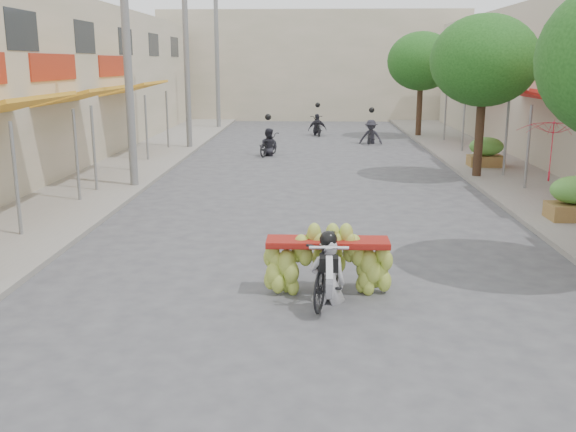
{
  "coord_description": "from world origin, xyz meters",
  "views": [
    {
      "loc": [
        -0.01,
        -6.99,
        3.75
      ],
      "look_at": [
        -0.42,
        4.01,
        1.1
      ],
      "focal_mm": 40.0,
      "sensor_mm": 36.0,
      "label": 1
    }
  ],
  "objects": [
    {
      "name": "ground",
      "position": [
        0.0,
        0.0,
        0.0
      ],
      "size": [
        120.0,
        120.0,
        0.0
      ],
      "primitive_type": "plane",
      "color": "#505055",
      "rests_on": "ground"
    },
    {
      "name": "sidewalk_left",
      "position": [
        -7.0,
        15.0,
        0.06
      ],
      "size": [
        4.0,
        60.0,
        0.12
      ],
      "primitive_type": "cube",
      "color": "gray",
      "rests_on": "ground"
    },
    {
      "name": "sidewalk_right",
      "position": [
        7.0,
        15.0,
        0.06
      ],
      "size": [
        4.0,
        60.0,
        0.12
      ],
      "primitive_type": "cube",
      "color": "gray",
      "rests_on": "ground"
    },
    {
      "name": "far_building",
      "position": [
        0.0,
        38.0,
        3.5
      ],
      "size": [
        20.0,
        6.0,
        7.0
      ],
      "primitive_type": "cube",
      "color": "#C2B499",
      "rests_on": "ground"
    },
    {
      "name": "utility_pole_mid",
      "position": [
        -5.4,
        12.0,
        4.03
      ],
      "size": [
        0.6,
        0.24,
        8.0
      ],
      "color": "slate",
      "rests_on": "ground"
    },
    {
      "name": "utility_pole_far",
      "position": [
        -5.4,
        21.0,
        4.03
      ],
      "size": [
        0.6,
        0.24,
        8.0
      ],
      "color": "slate",
      "rests_on": "ground"
    },
    {
      "name": "utility_pole_back",
      "position": [
        -5.4,
        30.0,
        4.03
      ],
      "size": [
        0.6,
        0.24,
        8.0
      ],
      "color": "slate",
      "rests_on": "ground"
    },
    {
      "name": "street_tree_mid",
      "position": [
        5.4,
        14.0,
        3.78
      ],
      "size": [
        3.4,
        3.4,
        5.25
      ],
      "color": "#3A2719",
      "rests_on": "ground"
    },
    {
      "name": "street_tree_far",
      "position": [
        5.4,
        26.0,
        3.78
      ],
      "size": [
        3.4,
        3.4,
        5.25
      ],
      "color": "#3A2719",
      "rests_on": "ground"
    },
    {
      "name": "produce_crate_mid",
      "position": [
        6.2,
        8.0,
        0.71
      ],
      "size": [
        1.2,
        0.88,
        1.16
      ],
      "color": "olive",
      "rests_on": "ground"
    },
    {
      "name": "produce_crate_far",
      "position": [
        6.2,
        16.0,
        0.71
      ],
      "size": [
        1.2,
        0.88,
        1.16
      ],
      "color": "olive",
      "rests_on": "ground"
    },
    {
      "name": "banana_motorbike",
      "position": [
        0.26,
        2.88,
        0.67
      ],
      "size": [
        2.2,
        1.95,
        1.96
      ],
      "color": "black",
      "rests_on": "ground"
    },
    {
      "name": "market_umbrella",
      "position": [
        5.96,
        9.16,
        2.39
      ],
      "size": [
        2.26,
        2.26,
        1.57
      ],
      "rotation": [
        0.0,
        0.0,
        -0.39
      ],
      "color": "red",
      "rests_on": "ground"
    },
    {
      "name": "pedestrian",
      "position": [
        6.09,
        16.51,
        1.09
      ],
      "size": [
        1.08,
        0.83,
        1.94
      ],
      "rotation": [
        0.0,
        0.0,
        3.44
      ],
      "color": "white",
      "rests_on": "ground"
    },
    {
      "name": "bg_motorbike_a",
      "position": [
        -1.8,
        19.2,
        0.74
      ],
      "size": [
        1.07,
        1.72,
        1.95
      ],
      "color": "black",
      "rests_on": "ground"
    },
    {
      "name": "bg_motorbike_b",
      "position": [
        2.76,
        23.28,
        0.86
      ],
      "size": [
        1.15,
        1.66,
        1.95
      ],
      "color": "black",
      "rests_on": "ground"
    },
    {
      "name": "bg_motorbike_c",
      "position": [
        0.27,
        26.76,
        0.78
      ],
      "size": [
        1.03,
        1.8,
        1.95
      ],
      "color": "black",
      "rests_on": "ground"
    }
  ]
}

